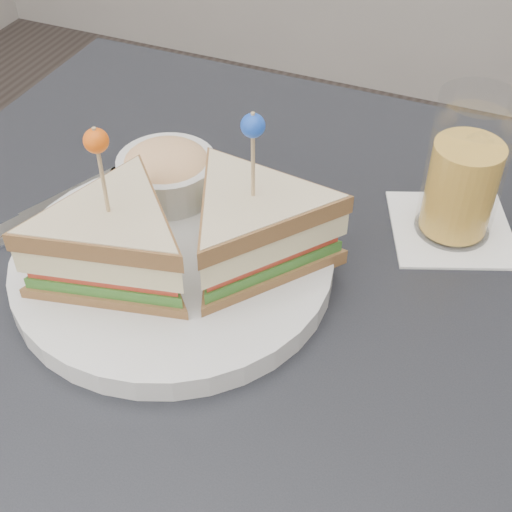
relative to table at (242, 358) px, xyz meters
The scene contains 5 objects.
table is the anchor object (origin of this frame).
plate_meal 0.14m from the table, 168.88° to the left, with size 0.36×0.36×0.17m.
cutlery_fork 0.21m from the table, 161.21° to the left, with size 0.14×0.19×0.01m.
cutlery_knife 0.25m from the table, behind, with size 0.10×0.21×0.01m.
drink_set 0.27m from the table, 48.61° to the left, with size 0.15×0.15×0.15m.
Camera 1 is at (0.18, -0.40, 1.20)m, focal length 50.00 mm.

